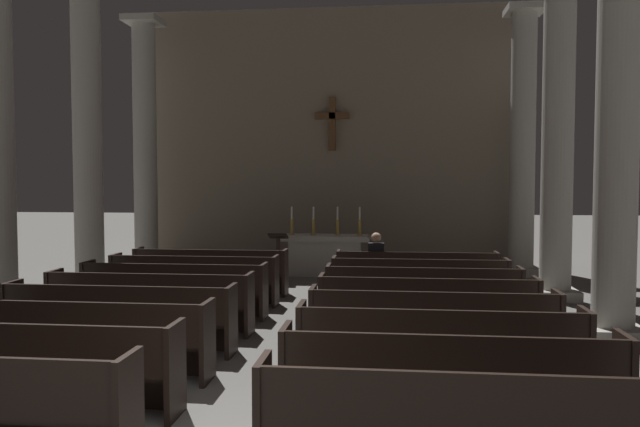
# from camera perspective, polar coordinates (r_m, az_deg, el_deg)

# --- Properties ---
(pew_left_row_2) EXTENTS (3.19, 0.50, 0.95)m
(pew_left_row_2) POSITION_cam_1_polar(r_m,az_deg,el_deg) (7.07, -25.67, -12.57)
(pew_left_row_2) COLOR black
(pew_left_row_2) RESTS_ON ground
(pew_left_row_3) EXTENTS (3.19, 0.50, 0.95)m
(pew_left_row_3) POSITION_cam_1_polar(r_m,az_deg,el_deg) (7.99, -21.43, -10.69)
(pew_left_row_3) COLOR black
(pew_left_row_3) RESTS_ON ground
(pew_left_row_4) EXTENTS (3.19, 0.50, 0.95)m
(pew_left_row_4) POSITION_cam_1_polar(r_m,az_deg,el_deg) (8.95, -18.13, -9.16)
(pew_left_row_4) COLOR black
(pew_left_row_4) RESTS_ON ground
(pew_left_row_5) EXTENTS (3.19, 0.50, 0.95)m
(pew_left_row_5) POSITION_cam_1_polar(r_m,az_deg,el_deg) (9.94, -15.49, -7.92)
(pew_left_row_5) COLOR black
(pew_left_row_5) RESTS_ON ground
(pew_left_row_6) EXTENTS (3.19, 0.50, 0.95)m
(pew_left_row_6) POSITION_cam_1_polar(r_m,az_deg,el_deg) (10.96, -13.35, -6.88)
(pew_left_row_6) COLOR black
(pew_left_row_6) RESTS_ON ground
(pew_left_row_7) EXTENTS (3.19, 0.50, 0.95)m
(pew_left_row_7) POSITION_cam_1_polar(r_m,az_deg,el_deg) (11.98, -11.58, -6.02)
(pew_left_row_7) COLOR black
(pew_left_row_7) RESTS_ON ground
(pew_left_row_8) EXTENTS (3.19, 0.50, 0.95)m
(pew_left_row_8) POSITION_cam_1_polar(r_m,az_deg,el_deg) (13.02, -10.10, -5.29)
(pew_left_row_8) COLOR black
(pew_left_row_8) RESTS_ON ground
(pew_right_row_1) EXTENTS (3.19, 0.50, 0.95)m
(pew_right_row_1) POSITION_cam_1_polar(r_m,az_deg,el_deg) (5.06, 13.27, -18.64)
(pew_right_row_1) COLOR black
(pew_right_row_1) RESTS_ON ground
(pew_right_row_2) EXTENTS (3.19, 0.50, 0.95)m
(pew_right_row_2) POSITION_cam_1_polar(r_m,az_deg,el_deg) (6.09, 11.96, -14.86)
(pew_right_row_2) COLOR black
(pew_right_row_2) RESTS_ON ground
(pew_right_row_3) EXTENTS (3.19, 0.50, 0.95)m
(pew_right_row_3) POSITION_cam_1_polar(r_m,az_deg,el_deg) (7.14, 11.06, -12.17)
(pew_right_row_3) COLOR black
(pew_right_row_3) RESTS_ON ground
(pew_right_row_4) EXTENTS (3.19, 0.50, 0.95)m
(pew_right_row_4) POSITION_cam_1_polar(r_m,az_deg,el_deg) (8.20, 10.40, -10.17)
(pew_right_row_4) COLOR black
(pew_right_row_4) RESTS_ON ground
(pew_right_row_5) EXTENTS (3.19, 0.50, 0.95)m
(pew_right_row_5) POSITION_cam_1_polar(r_m,az_deg,el_deg) (9.28, 9.90, -8.64)
(pew_right_row_5) COLOR black
(pew_right_row_5) RESTS_ON ground
(pew_right_row_6) EXTENTS (3.19, 0.50, 0.95)m
(pew_right_row_6) POSITION_cam_1_polar(r_m,az_deg,el_deg) (10.35, 9.50, -7.42)
(pew_right_row_6) COLOR black
(pew_right_row_6) RESTS_ON ground
(pew_right_row_7) EXTENTS (3.19, 0.50, 0.95)m
(pew_right_row_7) POSITION_cam_1_polar(r_m,az_deg,el_deg) (11.44, 9.19, -6.43)
(pew_right_row_7) COLOR black
(pew_right_row_7) RESTS_ON ground
(pew_right_row_8) EXTENTS (3.19, 0.50, 0.95)m
(pew_right_row_8) POSITION_cam_1_polar(r_m,az_deg,el_deg) (12.52, 8.93, -5.61)
(pew_right_row_8) COLOR black
(pew_right_row_8) RESTS_ON ground
(column_right_second) EXTENTS (0.91, 0.91, 6.63)m
(column_right_second) POSITION_cam_1_polar(r_m,az_deg,el_deg) (10.05, 25.83, 7.79)
(column_right_second) COLOR #ADA89E
(column_right_second) RESTS_ON ground
(column_left_third) EXTENTS (0.91, 0.91, 6.63)m
(column_left_third) POSITION_cam_1_polar(r_m,az_deg,el_deg) (14.14, -20.73, 6.40)
(column_left_third) COLOR #ADA89E
(column_left_third) RESTS_ON ground
(column_right_third) EXTENTS (0.91, 0.91, 6.63)m
(column_right_third) POSITION_cam_1_polar(r_m,az_deg,el_deg) (13.05, 21.16, 6.70)
(column_right_third) COLOR #ADA89E
(column_right_third) RESTS_ON ground
(column_left_fourth) EXTENTS (0.91, 0.91, 6.63)m
(column_left_fourth) POSITION_cam_1_polar(r_m,az_deg,el_deg) (17.00, -15.89, 5.86)
(column_left_fourth) COLOR #ADA89E
(column_left_fourth) RESTS_ON ground
(column_right_fourth) EXTENTS (0.91, 0.91, 6.63)m
(column_right_fourth) POSITION_cam_1_polar(r_m,az_deg,el_deg) (16.11, 18.26, 6.00)
(column_right_fourth) COLOR #ADA89E
(column_right_fourth) RESTS_ON ground
(altar) EXTENTS (2.20, 0.90, 1.01)m
(altar) POSITION_cam_1_polar(r_m,az_deg,el_deg) (15.38, 0.51, -3.77)
(altar) COLOR #A8A399
(altar) RESTS_ON ground
(candlestick_outer_left) EXTENTS (0.16, 0.16, 0.71)m
(candlestick_outer_left) POSITION_cam_1_polar(r_m,az_deg,el_deg) (15.42, -2.64, -1.13)
(candlestick_outer_left) COLOR #B79338
(candlestick_outer_left) RESTS_ON altar
(candlestick_inner_left) EXTENTS (0.16, 0.16, 0.71)m
(candlestick_inner_left) POSITION_cam_1_polar(r_m,az_deg,el_deg) (15.35, -0.61, -1.15)
(candlestick_inner_left) COLOR #B79338
(candlestick_inner_left) RESTS_ON altar
(candlestick_inner_right) EXTENTS (0.16, 0.16, 0.71)m
(candlestick_inner_right) POSITION_cam_1_polar(r_m,az_deg,el_deg) (15.29, 1.63, -1.16)
(candlestick_inner_right) COLOR #B79338
(candlestick_inner_right) RESTS_ON altar
(candlestick_outer_right) EXTENTS (0.16, 0.16, 0.71)m
(candlestick_outer_right) POSITION_cam_1_polar(r_m,az_deg,el_deg) (15.26, 3.69, -1.18)
(candlestick_outer_right) COLOR #B79338
(candlestick_outer_right) RESTS_ON altar
(apse_with_cross) EXTENTS (10.68, 0.43, 7.17)m
(apse_with_cross) POSITION_cam_1_polar(r_m,az_deg,el_deg) (17.43, 1.21, 7.07)
(apse_with_cross) COLOR gray
(apse_with_cross) RESTS_ON ground
(lectern) EXTENTS (0.44, 0.36, 1.15)m
(lectern) POSITION_cam_1_polar(r_m,az_deg,el_deg) (14.33, -3.89, -4.21)
(lectern) COLOR black
(lectern) RESTS_ON ground
(lone_worshipper) EXTENTS (0.32, 0.43, 1.32)m
(lone_worshipper) POSITION_cam_1_polar(r_m,az_deg,el_deg) (12.52, 5.22, -4.60)
(lone_worshipper) COLOR #26262B
(lone_worshipper) RESTS_ON ground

